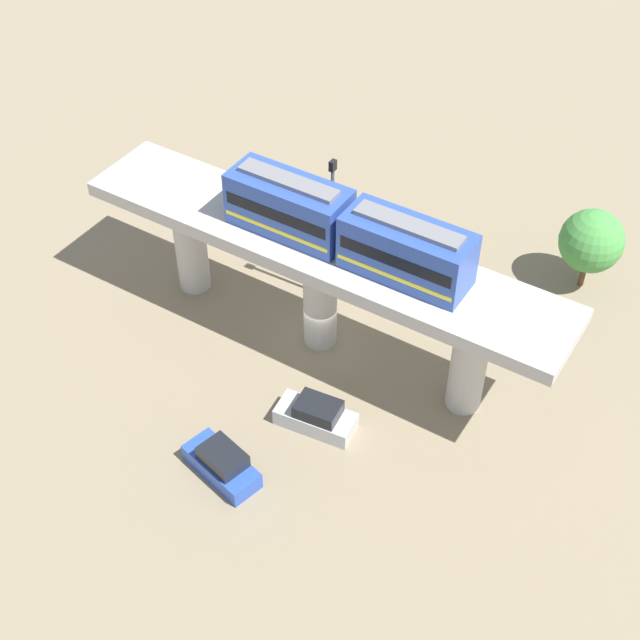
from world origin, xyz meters
name	(u,v)px	position (x,y,z in m)	size (l,w,h in m)	color
ground_plane	(320,340)	(0.00, 0.00, 0.00)	(120.00, 120.00, 0.00)	#84755B
viaduct	(320,267)	(0.00, 0.00, 5.53)	(5.20, 28.00, 7.31)	#B7B2AA
train	(346,228)	(0.00, 1.55, 8.84)	(2.64, 13.55, 3.24)	#2D4CA5
parked_car_blue	(222,464)	(10.68, 0.89, 0.74)	(2.76, 4.51, 1.76)	#284CB7
parked_car_silver	(316,416)	(5.55, 3.23, 0.74)	(2.29, 4.39, 1.76)	#B2B5BA
tree_near_viaduct	(591,241)	(-12.67, 11.08, 3.42)	(3.87, 3.87, 5.37)	brown
signal_post	(332,227)	(-3.40, -1.33, 5.48)	(0.44, 0.28, 9.91)	#4C4C51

